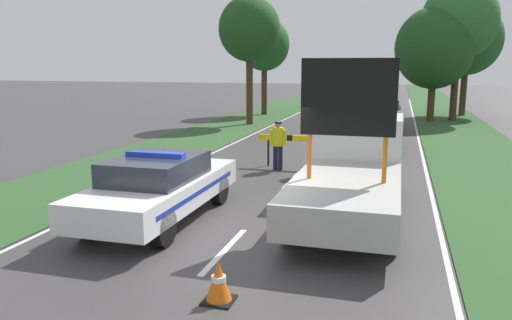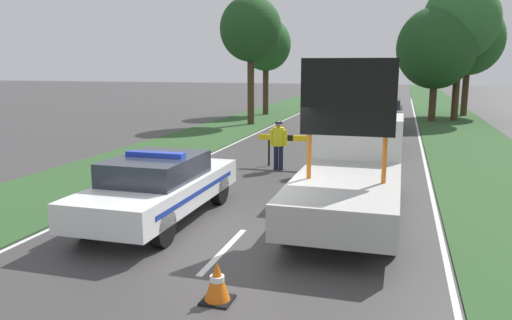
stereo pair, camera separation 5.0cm
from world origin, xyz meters
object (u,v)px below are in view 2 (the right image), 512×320
(roadside_tree_mid_right, at_px, (461,21))
(police_officer, at_px, (279,141))
(road_barrier, at_px, (311,141))
(roadside_tree_near_left, at_px, (251,30))
(pedestrian_civilian, at_px, (318,142))
(queued_car_suv_grey, at_px, (384,114))
(roadside_tree_mid_left, at_px, (469,39))
(work_truck, at_px, (353,166))
(traffic_cone_centre_front, at_px, (217,282))
(traffic_cone_near_truck, at_px, (198,163))
(police_car, at_px, (159,186))
(queued_car_sedan_black, at_px, (374,130))
(traffic_cone_near_police, at_px, (202,168))
(roadside_tree_far_left, at_px, (436,48))
(roadside_tree_near_right, at_px, (266,45))

(roadside_tree_mid_right, bearing_deg, police_officer, -112.07)
(road_barrier, height_order, roadside_tree_near_left, roadside_tree_near_left)
(police_officer, height_order, pedestrian_civilian, pedestrian_civilian)
(queued_car_suv_grey, distance_m, roadside_tree_near_left, 8.48)
(roadside_tree_mid_right, bearing_deg, road_barrier, -109.88)
(roadside_tree_near_left, height_order, roadside_tree_mid_left, roadside_tree_mid_left)
(police_officer, xyz_separation_m, roadside_tree_mid_left, (7.66, 20.20, 3.99))
(pedestrian_civilian, relative_size, roadside_tree_mid_left, 0.24)
(roadside_tree_mid_right, bearing_deg, work_truck, -101.18)
(traffic_cone_centre_front, bearing_deg, roadside_tree_mid_left, 77.78)
(work_truck, bearing_deg, road_barrier, -71.47)
(traffic_cone_near_truck, bearing_deg, work_truck, -29.60)
(police_officer, distance_m, traffic_cone_near_truck, 2.65)
(police_car, height_order, queued_car_sedan_black, police_car)
(road_barrier, relative_size, roadside_tree_near_left, 0.50)
(police_car, height_order, queued_car_suv_grey, queued_car_suv_grey)
(pedestrian_civilian, xyz_separation_m, traffic_cone_near_police, (-3.25, -1.38, -0.73))
(roadside_tree_mid_left, bearing_deg, work_truck, -101.65)
(traffic_cone_near_police, bearing_deg, work_truck, -24.67)
(roadside_tree_near_left, bearing_deg, traffic_cone_near_police, -79.37)
(police_car, distance_m, queued_car_sedan_black, 11.26)
(traffic_cone_centre_front, distance_m, roadside_tree_far_left, 25.74)
(roadside_tree_far_left, bearing_deg, police_officer, -108.81)
(police_officer, relative_size, roadside_tree_far_left, 0.24)
(queued_car_sedan_black, distance_m, roadside_tree_far_left, 12.12)
(road_barrier, xyz_separation_m, traffic_cone_near_police, (-2.88, -2.27, -0.61))
(pedestrian_civilian, bearing_deg, queued_car_sedan_black, 65.72)
(traffic_cone_near_police, relative_size, roadside_tree_mid_left, 0.08)
(work_truck, bearing_deg, queued_car_suv_grey, -93.82)
(traffic_cone_near_truck, height_order, roadside_tree_mid_left, roadside_tree_mid_left)
(roadside_tree_near_left, bearing_deg, roadside_tree_far_left, 24.10)
(roadside_tree_far_left, bearing_deg, roadside_tree_near_right, 173.58)
(traffic_cone_centre_front, height_order, roadside_tree_far_left, roadside_tree_far_left)
(police_car, relative_size, road_barrier, 1.41)
(queued_car_sedan_black, xyz_separation_m, roadside_tree_mid_right, (4.06, 11.94, 5.02))
(police_officer, bearing_deg, queued_car_sedan_black, -129.99)
(queued_car_suv_grey, height_order, roadside_tree_near_right, roadside_tree_near_right)
(traffic_cone_near_police, bearing_deg, roadside_tree_near_right, 99.48)
(traffic_cone_centre_front, bearing_deg, traffic_cone_near_truck, 114.50)
(roadside_tree_near_left, height_order, roadside_tree_far_left, roadside_tree_near_left)
(queued_car_suv_grey, bearing_deg, work_truck, 89.54)
(work_truck, xyz_separation_m, roadside_tree_near_left, (-7.14, 15.41, 4.18))
(road_barrier, distance_m, roadside_tree_near_left, 12.99)
(queued_car_suv_grey, bearing_deg, roadside_tree_near_right, -36.42)
(roadside_tree_mid_right, height_order, roadside_tree_far_left, roadside_tree_mid_right)
(traffic_cone_near_truck, relative_size, roadside_tree_near_right, 0.08)
(police_car, bearing_deg, roadside_tree_far_left, 75.17)
(traffic_cone_near_police, relative_size, roadside_tree_near_left, 0.08)
(road_barrier, distance_m, roadside_tree_near_right, 18.07)
(police_officer, relative_size, pedestrian_civilian, 0.92)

